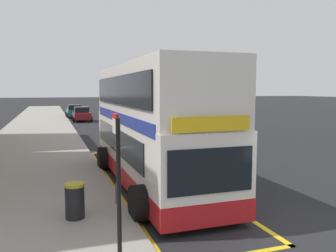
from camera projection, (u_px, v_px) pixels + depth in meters
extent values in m
plane|color=black|center=(107.00, 122.00, 38.53)|extent=(260.00, 260.00, 0.00)
cube|color=gray|center=(40.00, 123.00, 36.27)|extent=(6.00, 76.00, 0.14)
cube|color=white|center=(151.00, 148.00, 13.05)|extent=(2.51, 10.16, 2.30)
cube|color=white|center=(151.00, 92.00, 12.83)|extent=(2.48, 9.95, 1.90)
cube|color=red|center=(152.00, 170.00, 13.14)|extent=(2.53, 10.18, 0.60)
cube|color=navy|center=(151.00, 117.00, 12.93)|extent=(2.54, 9.34, 0.36)
cube|color=black|center=(116.00, 140.00, 12.99)|extent=(0.04, 8.13, 0.90)
cube|color=black|center=(117.00, 90.00, 12.42)|extent=(0.04, 8.94, 1.00)
cube|color=black|center=(211.00, 171.00, 8.23)|extent=(2.20, 0.04, 1.10)
cube|color=yellow|center=(212.00, 124.00, 8.11)|extent=(2.00, 0.04, 0.36)
cylinder|color=black|center=(141.00, 203.00, 9.27)|extent=(0.56, 1.00, 1.00)
cylinder|color=black|center=(231.00, 193.00, 10.13)|extent=(0.56, 1.00, 1.00)
cylinder|color=black|center=(105.00, 158.00, 15.33)|extent=(0.56, 1.00, 1.00)
cylinder|color=black|center=(163.00, 155.00, 16.20)|extent=(0.56, 1.00, 1.00)
cube|color=gold|center=(111.00, 183.00, 13.06)|extent=(0.16, 13.32, 0.01)
cube|color=gold|center=(184.00, 177.00, 14.02)|extent=(0.16, 13.32, 0.01)
cube|color=gold|center=(118.00, 152.00, 19.73)|extent=(3.12, 0.16, 0.01)
cylinder|color=black|center=(119.00, 191.00, 6.77)|extent=(0.09, 0.09, 2.83)
cube|color=silver|center=(115.00, 126.00, 6.88)|extent=(0.05, 0.42, 0.30)
cube|color=red|center=(115.00, 116.00, 6.86)|extent=(0.05, 0.42, 0.10)
cube|color=black|center=(118.00, 195.00, 6.87)|extent=(0.06, 0.28, 0.40)
cube|color=#196066|center=(74.00, 112.00, 44.11)|extent=(1.76, 4.20, 0.72)
cube|color=black|center=(74.00, 107.00, 43.94)|extent=(1.52, 1.90, 0.60)
cylinder|color=black|center=(66.00, 115.00, 45.07)|extent=(0.22, 0.60, 0.60)
cylinder|color=black|center=(81.00, 114.00, 45.67)|extent=(0.22, 0.60, 0.60)
cylinder|color=black|center=(67.00, 116.00, 42.62)|extent=(0.22, 0.60, 0.60)
cylinder|color=black|center=(83.00, 116.00, 43.22)|extent=(0.22, 0.60, 0.60)
cube|color=#196066|center=(112.00, 109.00, 50.84)|extent=(1.76, 4.20, 0.72)
cube|color=black|center=(112.00, 105.00, 50.68)|extent=(1.52, 1.90, 0.60)
cylinder|color=black|center=(105.00, 111.00, 51.80)|extent=(0.22, 0.60, 0.60)
cylinder|color=black|center=(117.00, 111.00, 52.41)|extent=(0.22, 0.60, 0.60)
cylinder|color=black|center=(107.00, 112.00, 49.35)|extent=(0.22, 0.60, 0.60)
cylinder|color=black|center=(120.00, 112.00, 49.96)|extent=(0.22, 0.60, 0.60)
cube|color=maroon|center=(82.00, 115.00, 38.86)|extent=(1.76, 4.20, 0.72)
cube|color=black|center=(81.00, 110.00, 38.70)|extent=(1.52, 1.90, 0.60)
cylinder|color=black|center=(72.00, 118.00, 39.82)|extent=(0.22, 0.60, 0.60)
cylinder|color=black|center=(89.00, 117.00, 40.42)|extent=(0.22, 0.60, 0.60)
cylinder|color=black|center=(74.00, 120.00, 37.37)|extent=(0.22, 0.60, 0.60)
cylinder|color=black|center=(91.00, 119.00, 37.97)|extent=(0.22, 0.60, 0.60)
cylinder|color=black|center=(75.00, 202.00, 9.13)|extent=(0.50, 0.50, 0.86)
cylinder|color=#A5991E|center=(74.00, 185.00, 9.08)|extent=(0.52, 0.52, 0.08)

